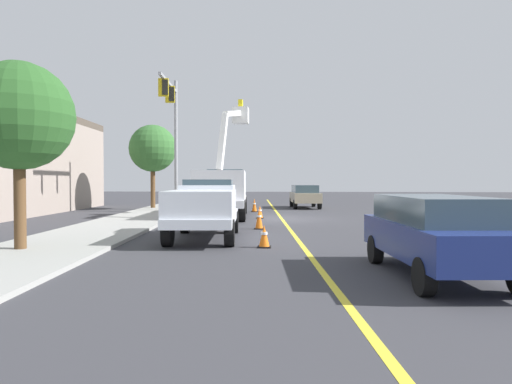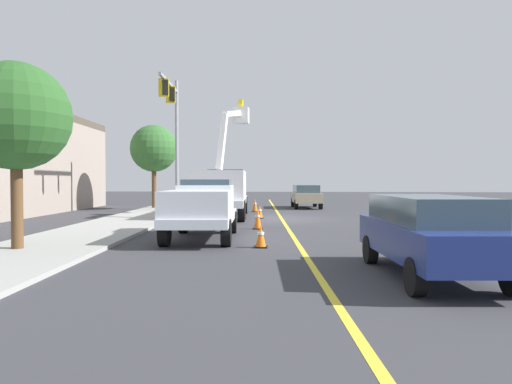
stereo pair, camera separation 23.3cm
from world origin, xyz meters
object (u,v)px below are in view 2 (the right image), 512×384
object	(u,v)px
utility_bucket_truck	(223,188)
traffic_signal_mast	(173,120)
trailing_sedan	(430,230)
traffic_cone_mid_rear	(260,212)
service_pickup_truck	(202,207)
traffic_cone_trailing	(255,205)
traffic_cone_mid_front	(258,219)
traffic_cone_leading	(261,236)
passing_minivan	(306,195)

from	to	relation	value
utility_bucket_truck	traffic_signal_mast	bearing A→B (deg)	52.98
utility_bucket_truck	trailing_sedan	bearing A→B (deg)	-156.33
trailing_sedan	traffic_cone_mid_rear	world-z (taller)	trailing_sedan
service_pickup_truck	traffic_cone_trailing	world-z (taller)	service_pickup_truck
traffic_cone_mid_front	traffic_cone_trailing	bearing A→B (deg)	5.60
service_pickup_truck	traffic_cone_leading	bearing A→B (deg)	-130.54
service_pickup_truck	traffic_cone_mid_front	world-z (taller)	service_pickup_truck
traffic_cone_mid_front	traffic_cone_trailing	xyz separation A→B (m)	(10.69, 1.05, -0.01)
utility_bucket_truck	traffic_cone_mid_rear	distance (m)	2.53
traffic_cone_mid_rear	traffic_signal_mast	size ratio (longest dim) A/B	0.08
traffic_cone_leading	traffic_cone_mid_rear	xyz separation A→B (m)	(10.90, 0.87, 0.00)
trailing_sedan	traffic_cone_trailing	bearing A→B (deg)	15.18
passing_minivan	traffic_cone_mid_front	distance (m)	15.52
traffic_cone_leading	traffic_cone_trailing	world-z (taller)	traffic_cone_trailing
passing_minivan	traffic_cone_leading	size ratio (longest dim) A/B	7.15
trailing_sedan	traffic_cone_mid_rear	bearing A→B (deg)	17.62
utility_bucket_truck	trailing_sedan	xyz separation A→B (m)	(-15.52, -6.80, -0.63)
passing_minivan	trailing_sedan	world-z (taller)	same
passing_minivan	traffic_cone_leading	world-z (taller)	passing_minivan
service_pickup_truck	traffic_cone_mid_rear	bearing A→B (deg)	-8.14
traffic_cone_leading	passing_minivan	bearing A→B (deg)	-4.96
trailing_sedan	traffic_signal_mast	distance (m)	21.43
utility_bucket_truck	traffic_signal_mast	size ratio (longest dim) A/B	0.99
utility_bucket_truck	traffic_cone_leading	size ratio (longest dim) A/B	12.13
service_pickup_truck	trailing_sedan	size ratio (longest dim) A/B	1.16
traffic_cone_leading	traffic_cone_mid_rear	world-z (taller)	same
utility_bucket_truck	service_pickup_truck	distance (m)	9.77
traffic_cone_mid_front	traffic_signal_mast	distance (m)	11.91
traffic_cone_mid_front	service_pickup_truck	bearing A→B (deg)	154.96
traffic_cone_mid_rear	traffic_signal_mast	xyz separation A→B (m)	(3.32, 5.60, 5.38)
traffic_cone_mid_rear	traffic_signal_mast	bearing A→B (deg)	59.35
trailing_sedan	traffic_signal_mast	size ratio (longest dim) A/B	0.59
traffic_cone_leading	traffic_signal_mast	xyz separation A→B (m)	(14.22, 6.47, 5.38)
traffic_cone_mid_front	traffic_cone_mid_rear	world-z (taller)	traffic_cone_mid_front
traffic_cone_leading	traffic_cone_mid_rear	bearing A→B (deg)	4.55
traffic_cone_trailing	traffic_signal_mast	world-z (taller)	traffic_signal_mast
service_pickup_truck	traffic_cone_mid_rear	size ratio (longest dim) A/B	8.32
trailing_sedan	traffic_cone_mid_rear	size ratio (longest dim) A/B	7.15
trailing_sedan	traffic_signal_mast	world-z (taller)	traffic_signal_mast
trailing_sedan	traffic_cone_leading	bearing A→B (deg)	44.26
traffic_cone_mid_front	utility_bucket_truck	bearing A→B (deg)	21.33
traffic_cone_mid_front	traffic_cone_trailing	distance (m)	10.74
service_pickup_truck	utility_bucket_truck	bearing A→B (deg)	4.65
utility_bucket_truck	traffic_cone_trailing	xyz separation A→B (m)	(4.47, -1.38, -1.18)
utility_bucket_truck	traffic_cone_mid_front	world-z (taller)	utility_bucket_truck
traffic_cone_mid_front	traffic_signal_mast	xyz separation A→B (m)	(8.87, 5.94, 5.29)
service_pickup_truck	traffic_cone_mid_rear	xyz separation A→B (m)	(9.05, -1.29, -0.78)
passing_minivan	trailing_sedan	distance (m)	24.73
service_pickup_truck	trailing_sedan	distance (m)	8.36
service_pickup_truck	traffic_cone_mid_rear	distance (m)	9.18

